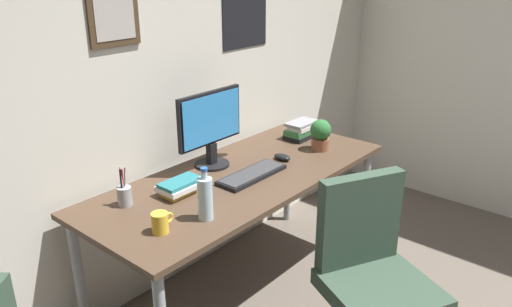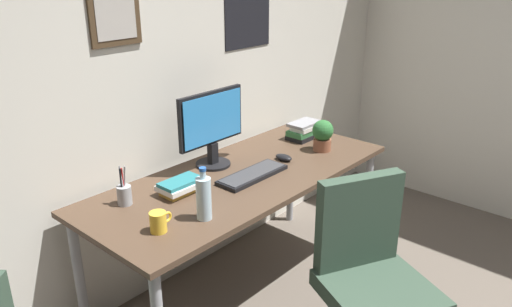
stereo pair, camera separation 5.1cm
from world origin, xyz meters
name	(u,v)px [view 2 (the right image)]	position (x,y,z in m)	size (l,w,h in m)	color
wall_back	(165,67)	(0.00, 2.15, 1.30)	(4.40, 0.10, 2.60)	silver
desk	(243,186)	(0.12, 1.69, 0.68)	(1.83, 0.76, 0.75)	#4C3828
office_chair	(370,271)	(0.08, 0.85, 0.53)	(0.62, 0.62, 0.95)	#334738
monitor	(212,126)	(0.11, 1.91, 0.99)	(0.46, 0.20, 0.43)	black
keyboard	(252,175)	(0.14, 1.63, 0.76)	(0.43, 0.15, 0.03)	black
computer_mouse	(284,157)	(0.44, 1.65, 0.77)	(0.06, 0.11, 0.04)	black
water_bottle	(204,198)	(-0.36, 1.48, 0.85)	(0.07, 0.07, 0.25)	silver
coffee_mug_near	(159,222)	(-0.57, 1.54, 0.80)	(0.11, 0.07, 0.09)	yellow
potted_plant	(323,134)	(0.73, 1.58, 0.85)	(0.13, 0.13, 0.19)	brown
pen_cup	(124,194)	(-0.51, 1.87, 0.80)	(0.07, 0.07, 0.20)	#9EA0A5
book_stack_left	(179,187)	(-0.26, 1.77, 0.79)	(0.22, 0.15, 0.07)	gold
book_stack_right	(303,131)	(0.82, 1.80, 0.80)	(0.23, 0.14, 0.11)	black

